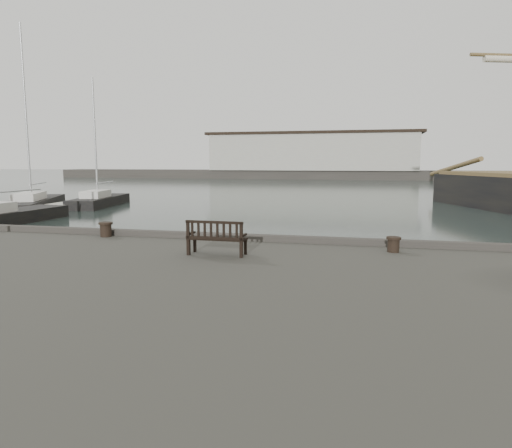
{
  "coord_description": "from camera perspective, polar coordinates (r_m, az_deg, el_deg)",
  "views": [
    {
      "loc": [
        3.93,
        -12.9,
        3.83
      ],
      "look_at": [
        0.98,
        -0.5,
        2.1
      ],
      "focal_mm": 32.0,
      "sensor_mm": 36.0,
      "label": 1
    }
  ],
  "objects": [
    {
      "name": "bench",
      "position": [
        11.28,
        -4.91,
        -2.53
      ],
      "size": [
        1.46,
        0.51,
        0.84
      ],
      "rotation": [
        0.0,
        0.0,
        -0.01
      ],
      "color": "black",
      "rests_on": "quay"
    },
    {
      "name": "breakwater",
      "position": [
        105.25,
        8.84,
        7.9
      ],
      "size": [
        140.0,
        9.5,
        12.2
      ],
      "color": "#383530",
      "rests_on": "ground"
    },
    {
      "name": "bollard_left",
      "position": [
        14.74,
        -18.26,
        -0.65
      ],
      "size": [
        0.54,
        0.54,
        0.44
      ],
      "primitive_type": "cylinder",
      "rotation": [
        0.0,
        0.0,
        -0.35
      ],
      "color": "black",
      "rests_on": "quay"
    },
    {
      "name": "yacht_b",
      "position": [
        42.25,
        -26.01,
        2.09
      ],
      "size": [
        7.19,
        11.72,
        15.24
      ],
      "rotation": [
        0.0,
        0.0,
        0.43
      ],
      "color": "black",
      "rests_on": "ground"
    },
    {
      "name": "yacht_d",
      "position": [
        42.72,
        -18.91,
        2.49
      ],
      "size": [
        4.17,
        9.43,
        11.54
      ],
      "rotation": [
        0.0,
        0.0,
        0.2
      ],
      "color": "black",
      "rests_on": "ground"
    },
    {
      "name": "ground",
      "position": [
        14.02,
        -3.47,
        -8.14
      ],
      "size": [
        400.0,
        400.0,
        0.0
      ],
      "primitive_type": "plane",
      "color": "black",
      "rests_on": "ground"
    },
    {
      "name": "bollard_right",
      "position": [
        12.12,
        16.8,
        -2.47
      ],
      "size": [
        0.44,
        0.44,
        0.39
      ],
      "primitive_type": "cylinder",
      "rotation": [
        0.0,
        0.0,
        0.21
      ],
      "color": "black",
      "rests_on": "quay"
    }
  ]
}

